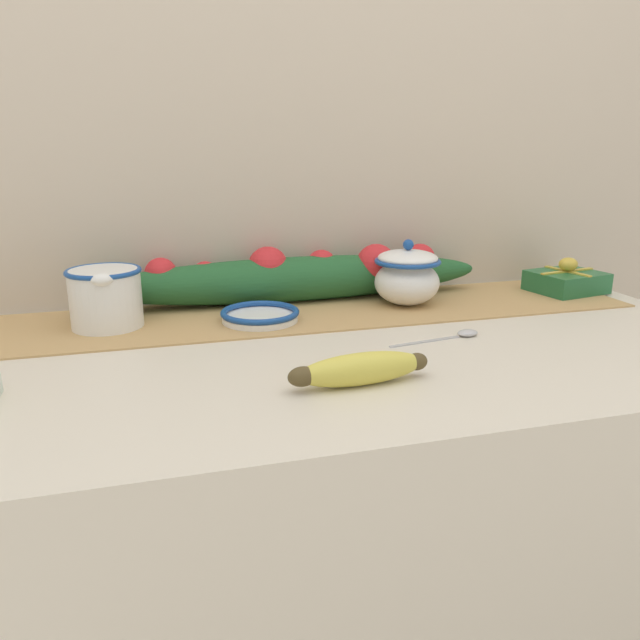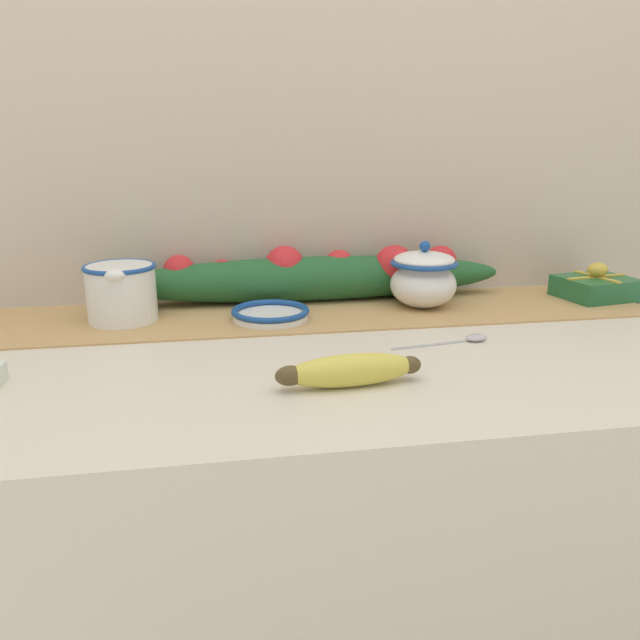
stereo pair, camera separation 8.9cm
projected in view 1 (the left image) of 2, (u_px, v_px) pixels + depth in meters
countertop at (336, 589)px, 1.06m from camera, size 1.31×0.65×0.87m
back_wall at (283, 124)px, 1.17m from camera, size 2.11×0.04×2.40m
table_runner at (305, 313)px, 1.12m from camera, size 1.20×0.25×0.00m
cream_pitcher at (106, 296)px, 1.01m from camera, size 0.12×0.14×0.10m
sugar_bowl at (407, 276)px, 1.15m from camera, size 0.12×0.12×0.12m
small_dish at (260, 315)px, 1.06m from camera, size 0.13×0.13×0.02m
banana at (360, 369)px, 0.78m from camera, size 0.19×0.05×0.04m
spoon at (461, 334)px, 0.98m from camera, size 0.16×0.04×0.01m
gift_box at (566, 281)px, 1.26m from camera, size 0.15×0.13×0.07m
poinsettia_garland at (297, 276)px, 1.18m from camera, size 0.76×0.10×0.11m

